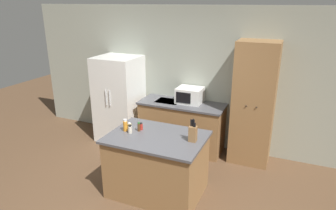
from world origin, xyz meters
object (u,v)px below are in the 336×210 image
(knife_block, at_px, (193,133))
(spice_bottle_amber_oil, at_px, (139,127))
(spice_bottle_green_herb, at_px, (130,129))
(fire_extinguisher, at_px, (101,124))
(microwave, at_px, (190,95))
(refrigerator, at_px, (119,99))
(pantry_cabinet, at_px, (254,104))
(spice_bottle_tall_dark, at_px, (125,125))
(spice_bottle_pale_salt, at_px, (141,126))
(spice_bottle_short_red, at_px, (129,126))

(knife_block, height_order, spice_bottle_amber_oil, knife_block)
(knife_block, bearing_deg, spice_bottle_green_herb, -173.43)
(spice_bottle_amber_oil, height_order, fire_extinguisher, spice_bottle_amber_oil)
(microwave, distance_m, spice_bottle_green_herb, 1.63)
(refrigerator, bearing_deg, pantry_cabinet, 2.44)
(spice_bottle_tall_dark, bearing_deg, knife_block, 3.48)
(refrigerator, bearing_deg, fire_extinguisher, 170.46)
(pantry_cabinet, xyz_separation_m, knife_block, (-0.57, -1.45, -0.03))
(spice_bottle_amber_oil, relative_size, spice_bottle_pale_salt, 1.30)
(knife_block, bearing_deg, refrigerator, 145.96)
(spice_bottle_green_herb, bearing_deg, spice_bottle_tall_dark, 157.15)
(spice_bottle_tall_dark, xyz_separation_m, spice_bottle_green_herb, (0.10, -0.04, -0.02))
(knife_block, distance_m, spice_bottle_tall_dark, 1.00)
(refrigerator, height_order, spice_bottle_green_herb, refrigerator)
(microwave, relative_size, spice_bottle_green_herb, 3.60)
(refrigerator, xyz_separation_m, fire_extinguisher, (-0.55, 0.09, -0.66))
(spice_bottle_tall_dark, relative_size, spice_bottle_green_herb, 1.42)
(knife_block, xyz_separation_m, spice_bottle_green_herb, (-0.89, -0.10, -0.06))
(spice_bottle_short_red, height_order, fire_extinguisher, spice_bottle_short_red)
(spice_bottle_amber_oil, relative_size, spice_bottle_green_herb, 1.10)
(microwave, distance_m, spice_bottle_tall_dark, 1.61)
(knife_block, relative_size, spice_bottle_pale_salt, 3.01)
(refrigerator, bearing_deg, spice_bottle_amber_oil, -48.76)
(spice_bottle_short_red, bearing_deg, spice_bottle_green_herb, -56.40)
(knife_block, relative_size, spice_bottle_green_herb, 2.55)
(spice_bottle_amber_oil, xyz_separation_m, fire_extinguisher, (-1.72, 1.43, -0.78))
(spice_bottle_short_red, distance_m, spice_bottle_green_herb, 0.16)
(knife_block, bearing_deg, spice_bottle_amber_oil, 179.62)
(spice_bottle_short_red, xyz_separation_m, spice_bottle_pale_salt, (0.17, 0.04, 0.01))
(refrigerator, bearing_deg, spice_bottle_tall_dark, -54.82)
(pantry_cabinet, bearing_deg, spice_bottle_short_red, -137.51)
(spice_bottle_short_red, bearing_deg, pantry_cabinet, 42.49)
(pantry_cabinet, relative_size, knife_block, 6.49)
(spice_bottle_amber_oil, bearing_deg, spice_bottle_short_red, 172.91)
(spice_bottle_amber_oil, distance_m, spice_bottle_pale_salt, 0.06)
(pantry_cabinet, xyz_separation_m, spice_bottle_tall_dark, (-1.57, -1.51, -0.06))
(refrigerator, xyz_separation_m, knife_block, (1.98, -1.34, 0.18))
(spice_bottle_tall_dark, bearing_deg, pantry_cabinet, 43.91)
(microwave, distance_m, spice_bottle_amber_oil, 1.51)
(refrigerator, distance_m, pantry_cabinet, 2.56)
(refrigerator, xyz_separation_m, pantry_cabinet, (2.55, 0.11, 0.21))
(pantry_cabinet, relative_size, spice_bottle_amber_oil, 15.03)
(spice_bottle_pale_salt, xyz_separation_m, fire_extinguisher, (-1.73, 1.37, -0.77))
(microwave, xyz_separation_m, spice_bottle_tall_dark, (-0.43, -1.55, -0.06))
(pantry_cabinet, relative_size, spice_bottle_green_herb, 16.55)
(refrigerator, distance_m, spice_bottle_tall_dark, 1.72)
(refrigerator, relative_size, knife_block, 5.21)
(microwave, bearing_deg, refrigerator, -173.79)
(refrigerator, height_order, pantry_cabinet, pantry_cabinet)
(spice_bottle_green_herb, bearing_deg, spice_bottle_amber_oil, 53.07)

